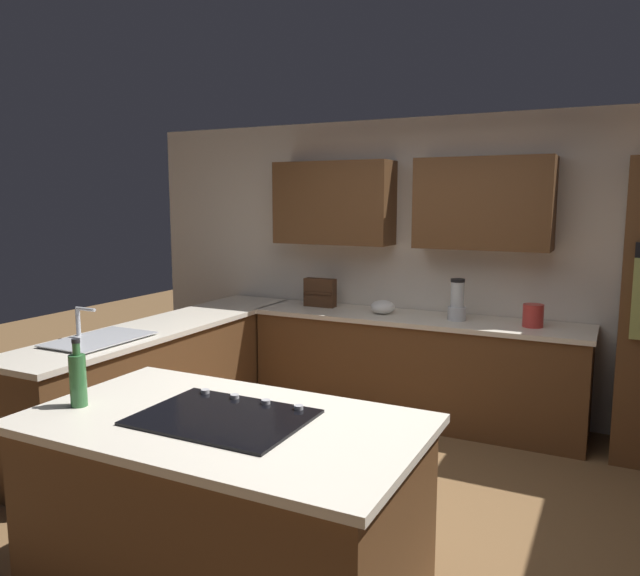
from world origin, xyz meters
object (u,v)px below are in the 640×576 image
at_px(cooktop, 223,417).
at_px(mixing_bowl, 383,307).
at_px(oil_bottle, 78,378).
at_px(sink_unit, 98,339).
at_px(spice_rack, 320,293).
at_px(kettle, 533,316).
at_px(blender, 457,302).

height_order(cooktop, mixing_bowl, mixing_bowl).
distance_m(cooktop, oil_bottle, 0.75).
distance_m(sink_unit, oil_bottle, 1.42).
height_order(spice_rack, kettle, spice_rack).
bearing_deg(spice_rack, blender, 176.70).
bearing_deg(kettle, cooktop, 70.10).
bearing_deg(cooktop, mixing_bowl, -84.67).
relative_size(blender, spice_rack, 1.16).
relative_size(sink_unit, mixing_bowl, 3.27).
distance_m(mixing_bowl, spice_rack, 0.66).
relative_size(sink_unit, spice_rack, 2.36).
relative_size(blender, mixing_bowl, 1.61).
xyz_separation_m(sink_unit, oil_bottle, (-0.96, 1.04, 0.12)).
distance_m(blender, mixing_bowl, 0.66).
height_order(cooktop, blender, blender).
height_order(mixing_bowl, kettle, kettle).
relative_size(cooktop, blender, 2.20).
bearing_deg(blender, spice_rack, -3.30).
xyz_separation_m(blender, kettle, (-0.60, -0.00, -0.06)).
relative_size(blender, kettle, 1.93).
distance_m(mixing_bowl, oil_bottle, 2.95).
xyz_separation_m(blender, mixing_bowl, (0.65, -0.00, -0.09)).
relative_size(sink_unit, oil_bottle, 2.10).
bearing_deg(kettle, oil_bottle, 59.49).
bearing_deg(kettle, sink_unit, 34.95).
xyz_separation_m(sink_unit, spice_rack, (-0.78, -1.95, 0.11)).
height_order(sink_unit, kettle, sink_unit).
height_order(sink_unit, blender, blender).
height_order(sink_unit, mixing_bowl, sink_unit).
bearing_deg(mixing_bowl, kettle, 180.00).
bearing_deg(oil_bottle, spice_rack, -86.51).
distance_m(blender, kettle, 0.60).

